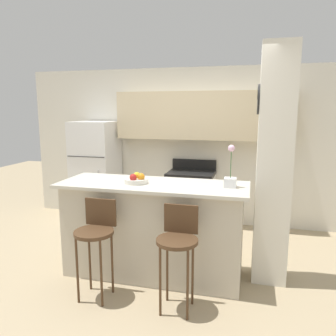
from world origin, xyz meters
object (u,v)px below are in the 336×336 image
at_px(fruit_bowl, 137,180).
at_px(orchid_vase, 230,176).
at_px(bar_stool_left, 96,233).
at_px(bar_stool_right, 178,241).
at_px(stove_range, 191,199).
at_px(refrigerator, 96,172).

bearing_deg(fruit_bowl, orchid_vase, 3.71).
height_order(bar_stool_left, bar_stool_right, same).
bearing_deg(stove_range, bar_stool_right, -82.64).
xyz_separation_m(bar_stool_left, fruit_bowl, (0.25, 0.53, 0.45)).
relative_size(refrigerator, orchid_vase, 3.78).
height_order(bar_stool_right, orchid_vase, orchid_vase).
distance_m(refrigerator, stove_range, 1.66).
bearing_deg(fruit_bowl, refrigerator, 129.01).
height_order(stove_range, bar_stool_right, stove_range).
height_order(orchid_vase, fruit_bowl, orchid_vase).
bearing_deg(refrigerator, fruit_bowl, -50.99).
height_order(stove_range, orchid_vase, orchid_vase).
bearing_deg(bar_stool_left, refrigerator, 116.37).
xyz_separation_m(orchid_vase, fruit_bowl, (-1.02, -0.07, -0.07)).
distance_m(stove_range, fruit_bowl, 1.82).
bearing_deg(bar_stool_left, fruit_bowl, 65.10).
relative_size(refrigerator, stove_range, 1.58).
bearing_deg(refrigerator, stove_range, 1.92).
relative_size(bar_stool_left, bar_stool_right, 1.00).
xyz_separation_m(refrigerator, bar_stool_right, (1.90, -2.15, -0.17)).
height_order(refrigerator, bar_stool_right, refrigerator).
relative_size(stove_range, bar_stool_left, 1.08).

